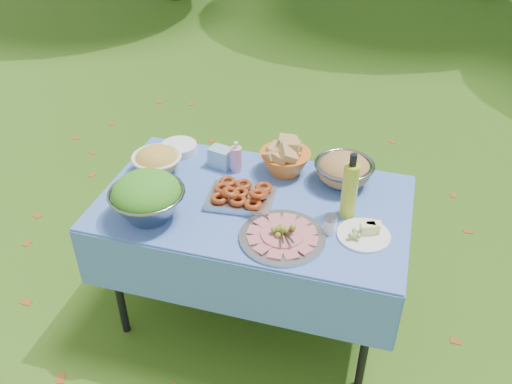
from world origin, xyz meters
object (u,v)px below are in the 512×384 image
plate_stack (179,148)px  pasta_bowl_steel (344,169)px  picnic_table (254,260)px  salad_bowl (147,197)px  bread_bowl (285,157)px  oil_bottle (350,186)px  charcuterie_platter (283,231)px

plate_stack → pasta_bowl_steel: (0.90, -0.05, 0.05)m
picnic_table → salad_bowl: 0.70m
bread_bowl → oil_bottle: 0.46m
salad_bowl → oil_bottle: (0.87, 0.26, 0.05)m
salad_bowl → pasta_bowl_steel: salad_bowl is taller
picnic_table → bread_bowl: (0.08, 0.29, 0.47)m
salad_bowl → bread_bowl: salad_bowl is taller
pasta_bowl_steel → charcuterie_platter: pasta_bowl_steel is taller
picnic_table → bread_bowl: bread_bowl is taller
plate_stack → pasta_bowl_steel: 0.90m
salad_bowl → charcuterie_platter: size_ratio=0.90×
salad_bowl → bread_bowl: bearing=46.7°
bread_bowl → plate_stack: bearing=176.8°
salad_bowl → oil_bottle: oil_bottle is taller
bread_bowl → charcuterie_platter: (0.11, -0.52, -0.04)m
picnic_table → bread_bowl: size_ratio=5.61×
salad_bowl → charcuterie_platter: (0.62, 0.02, -0.07)m
charcuterie_platter → salad_bowl: bearing=-178.3°
picnic_table → charcuterie_platter: 0.52m
oil_bottle → picnic_table: bearing=-177.9°
charcuterie_platter → oil_bottle: (0.25, 0.25, 0.12)m
salad_bowl → oil_bottle: size_ratio=1.05×
pasta_bowl_steel → charcuterie_platter: bearing=-110.5°
plate_stack → picnic_table: bearing=-32.1°
plate_stack → pasta_bowl_steel: size_ratio=0.67×
picnic_table → oil_bottle: oil_bottle is taller
picnic_table → salad_bowl: bearing=-149.6°
bread_bowl → salad_bowl: bearing=-133.3°
bread_bowl → charcuterie_platter: 0.53m
oil_bottle → charcuterie_platter: bearing=-134.9°
salad_bowl → bread_bowl: (0.51, 0.54, -0.02)m
picnic_table → plate_stack: plate_stack is taller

